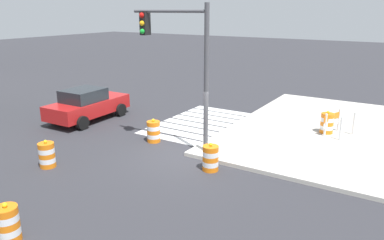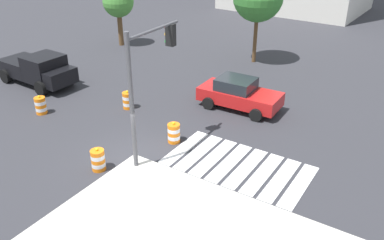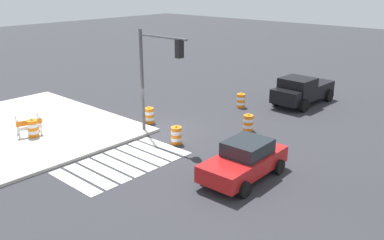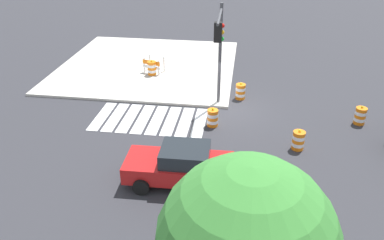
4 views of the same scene
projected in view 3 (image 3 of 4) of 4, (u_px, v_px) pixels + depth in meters
The scene contains 12 objects.
ground_plane at pixel (159, 131), 23.04m from camera, with size 120.00×120.00×0.00m, color #2D2D33.
sidewalk_corner at pixel (4, 133), 22.60m from camera, with size 12.00×12.00×0.15m, color #BCB7AD.
crosswalk_stripes at pixel (124, 162), 19.09m from camera, with size 5.85×3.20×0.02m.
sports_car at pixel (245, 160), 17.42m from camera, with size 4.35×2.23×1.63m.
pickup_truck at pixel (301, 91), 27.69m from camera, with size 5.22×2.50×1.92m.
traffic_barrel_near_corner at pixel (241, 101), 27.24m from camera, with size 0.56×0.56×1.02m.
traffic_barrel_crosswalk_end at pixel (176, 135), 21.17m from camera, with size 0.56×0.56×1.02m.
traffic_barrel_median_near at pixel (248, 123), 23.02m from camera, with size 0.56×0.56×1.02m.
traffic_barrel_median_far at pixel (149, 115), 24.27m from camera, with size 0.56×0.56×1.02m.
traffic_barrel_on_sidewalk at pixel (33, 128), 21.73m from camera, with size 0.56×0.56×1.02m.
construction_barricade at pixel (29, 125), 21.89m from camera, with size 1.42×1.12×1.00m.
traffic_light_pole at pixel (157, 65), 21.04m from camera, with size 0.47×3.29×5.50m.
Camera 3 is at (14.83, 15.81, 8.04)m, focal length 38.61 mm.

